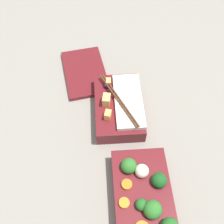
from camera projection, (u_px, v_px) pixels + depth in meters
The scene contains 4 objects.
ground_plane at pixel (125, 154), 0.70m from camera, with size 3.00×3.00×0.00m, color gray.
bento_tray_vegetable at pixel (143, 194), 0.61m from camera, with size 0.21×0.13×0.08m.
bento_tray_rice at pixel (119, 106), 0.75m from camera, with size 0.21×0.13×0.08m.
bento_lid at pixel (85, 72), 0.86m from camera, with size 0.21×0.13×0.01m, color maroon.
Camera 1 is at (-0.30, 0.06, 0.64)m, focal length 42.00 mm.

